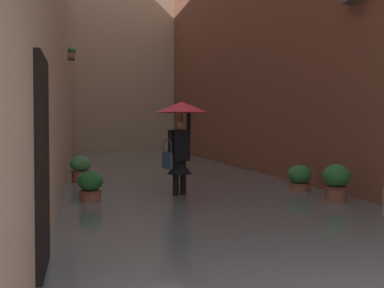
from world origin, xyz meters
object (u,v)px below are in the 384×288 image
person_wading (181,127)px  potted_plant_far_left (336,184)px  potted_plant_near_left (300,180)px  potted_plant_mid_right (90,189)px  potted_plant_far_right (80,170)px

person_wading → potted_plant_far_left: size_ratio=2.54×
potted_plant_near_left → potted_plant_mid_right: (4.43, 0.66, 0.00)m
potted_plant_near_left → person_wading: bearing=3.9°
potted_plant_far_right → potted_plant_mid_right: size_ratio=1.12×
potted_plant_far_right → potted_plant_mid_right: 3.47m
person_wading → potted_plant_far_left: person_wading is taller
potted_plant_near_left → potted_plant_mid_right: 4.48m
potted_plant_far_left → potted_plant_near_left: 1.60m
person_wading → potted_plant_near_left: 2.87m
potted_plant_far_right → potted_plant_mid_right: (-0.18, 3.46, -0.05)m
potted_plant_far_right → potted_plant_near_left: bearing=148.8°
potted_plant_far_left → potted_plant_near_left: size_ratio=1.19×
potted_plant_far_left → potted_plant_far_right: bearing=-43.5°
person_wading → potted_plant_near_left: bearing=-176.1°
potted_plant_near_left → potted_plant_mid_right: size_ratio=0.99×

